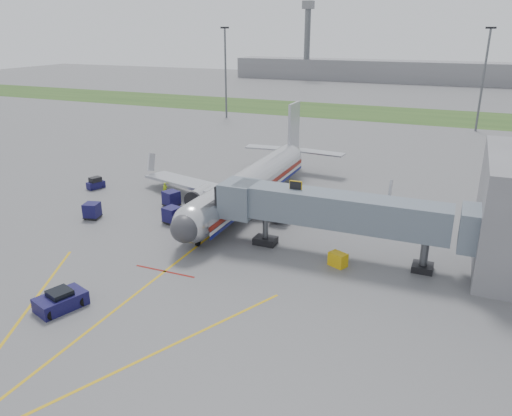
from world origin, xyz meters
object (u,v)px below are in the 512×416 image
at_px(baggage_tug, 96,183).
at_px(belt_loader, 203,217).
at_px(ramp_worker, 165,189).
at_px(airliner, 251,184).
at_px(pushback_tug, 61,301).

height_order(baggage_tug, belt_loader, belt_loader).
distance_m(baggage_tug, ramp_worker, 10.17).
bearing_deg(ramp_worker, belt_loader, -59.43).
bearing_deg(belt_loader, ramp_worker, 144.00).
xyz_separation_m(baggage_tug, ramp_worker, (10.09, 1.21, 0.13)).
relative_size(airliner, baggage_tug, 14.25).
relative_size(airliner, belt_loader, 7.07).
xyz_separation_m(airliner, belt_loader, (-2.51, -7.57, -2.04)).
bearing_deg(pushback_tug, ramp_worker, 105.87).
distance_m(baggage_tug, belt_loader, 19.87).
relative_size(pushback_tug, ramp_worker, 2.53).
distance_m(pushback_tug, belt_loader, 20.02).
bearing_deg(baggage_tug, pushback_tug, -55.14).
distance_m(airliner, ramp_worker, 11.73).
bearing_deg(ramp_worker, airliner, -18.46).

